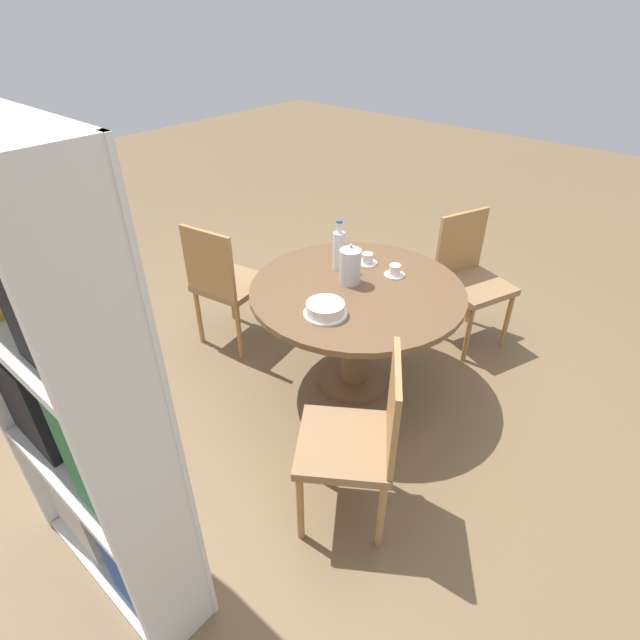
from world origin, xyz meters
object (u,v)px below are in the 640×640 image
object	(u,v)px
bookshelf	(78,416)
coffee_pot	(350,265)
chair_a	(359,438)
water_bottle	(339,249)
chair_b	(470,276)
cup_b	(367,260)
cup_a	(395,271)
cake_main	(325,309)
chair_c	(225,282)

from	to	relation	value
bookshelf	coffee_pot	distance (m)	1.65
chair_a	water_bottle	size ratio (longest dim) A/B	2.91
chair_b	coffee_pot	bearing A→B (deg)	179.32
cup_b	chair_a	bearing A→B (deg)	125.19
bookshelf	cup_a	size ratio (longest dim) A/B	15.08
coffee_pot	cup_b	xyz separation A→B (m)	(0.06, -0.26, -0.08)
bookshelf	cake_main	bearing A→B (deg)	87.78
bookshelf	water_bottle	distance (m)	1.76
chair_a	cup_a	xyz separation A→B (m)	(0.52, -1.02, 0.24)
cup_b	water_bottle	bearing A→B (deg)	58.65
chair_c	bookshelf	size ratio (longest dim) A/B	0.48
chair_a	cup_a	distance (m)	1.17
water_bottle	cup_a	xyz separation A→B (m)	(-0.32, -0.15, -0.10)
coffee_pot	cup_a	xyz separation A→B (m)	(-0.15, -0.25, -0.08)
chair_a	chair_b	xyz separation A→B (m)	(0.32, -1.68, 0.00)
chair_c	water_bottle	world-z (taller)	water_bottle
chair_b	cake_main	size ratio (longest dim) A/B	3.89
chair_c	cup_b	world-z (taller)	chair_c
cake_main	chair_b	bearing A→B (deg)	-100.61
cup_a	chair_a	bearing A→B (deg)	116.85
cup_a	bookshelf	bearing A→B (deg)	87.43
chair_a	chair_c	size ratio (longest dim) A/B	1.00
water_bottle	cake_main	size ratio (longest dim) A/B	1.34
chair_a	chair_c	bearing A→B (deg)	-143.70
chair_c	cup_b	bearing A→B (deg)	-157.43
cup_b	chair_c	bearing A→B (deg)	32.15
chair_b	water_bottle	distance (m)	1.01
chair_b	coffee_pot	distance (m)	1.02
coffee_pot	cake_main	xyz separation A→B (m)	(-0.12, 0.36, -0.08)
bookshelf	cup_a	xyz separation A→B (m)	(-0.08, -1.89, -0.16)
chair_b	cup_b	distance (m)	0.80
cup_b	coffee_pot	bearing A→B (deg)	103.59
cake_main	cup_a	bearing A→B (deg)	-93.31
chair_a	bookshelf	bearing A→B (deg)	-69.10
bookshelf	coffee_pot	size ratio (longest dim) A/B	7.68
cake_main	cup_b	world-z (taller)	cake_main
chair_a	water_bottle	xyz separation A→B (m)	(0.83, -0.87, 0.34)
chair_b	coffee_pot	xyz separation A→B (m)	(0.35, 0.90, 0.32)
chair_c	coffee_pot	distance (m)	0.95
water_bottle	bookshelf	bearing A→B (deg)	97.51
bookshelf	coffee_pot	bearing A→B (deg)	92.32
water_bottle	cup_b	bearing A→B (deg)	-121.35
chair_c	cake_main	xyz separation A→B (m)	(-0.98, 0.12, 0.24)
cake_main	cup_a	xyz separation A→B (m)	(-0.03, -0.60, -0.01)
cup_a	chair_b	bearing A→B (deg)	-107.02
water_bottle	cake_main	xyz separation A→B (m)	(-0.28, 0.46, -0.09)
chair_a	cup_b	distance (m)	1.29
bookshelf	cup_b	size ratio (longest dim) A/B	15.08
bookshelf	cup_a	bearing A→B (deg)	87.43
bookshelf	cup_b	world-z (taller)	bookshelf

